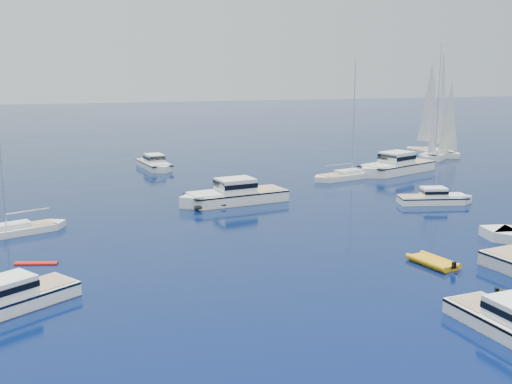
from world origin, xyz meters
TOP-DOWN VIEW (x-y plane):
  - ground at (0.00, 0.00)m, footprint 400.00×400.00m
  - motor_cruiser_left at (-16.94, 5.80)m, footprint 9.02×7.48m
  - motor_cruiser_centre at (2.12, 29.13)m, footprint 12.45×5.87m
  - motor_cruiser_far_r at (21.35, 23.30)m, footprint 8.25×3.99m
  - motor_cruiser_distant at (26.22, 40.46)m, footprint 13.49×8.88m
  - motor_cruiser_horizon at (-2.87, 52.19)m, footprint 4.48×9.67m
  - sailboat_mid_l at (-17.69, 22.75)m, footprint 8.76×5.33m
  - sailboat_centre at (18.43, 38.31)m, footprint 10.29×5.34m
  - sailboat_sails_r at (39.57, 53.41)m, footprint 5.98×11.08m
  - sailboat_sails_far at (38.78, 50.77)m, footprint 10.75×10.11m
  - tender_yellow at (10.62, 6.20)m, footprint 2.88×4.16m
  - tender_grey_far at (-0.78, 27.58)m, footprint 3.52×2.28m
  - kayak_orange at (-15.77, 13.98)m, footprint 2.99×1.28m

SIDE VIEW (x-z plane):
  - ground at x=0.00m, z-range 0.00..0.00m
  - motor_cruiser_left at x=-16.94m, z-range -1.19..1.19m
  - motor_cruiser_centre at x=2.12m, z-range -1.57..1.57m
  - motor_cruiser_far_r at x=21.35m, z-range -1.04..1.04m
  - motor_cruiser_distant at x=26.22m, z-range -1.71..1.71m
  - motor_cruiser_horizon at x=-2.87m, z-range -1.22..1.22m
  - sailboat_mid_l at x=-17.69m, z-range -6.29..6.29m
  - sailboat_centre at x=18.43m, z-range -7.33..7.33m
  - sailboat_sails_r at x=39.57m, z-range -7.90..7.90m
  - sailboat_sails_far at x=38.78m, z-range -8.62..8.62m
  - tender_yellow at x=10.62m, z-range -0.47..0.47m
  - tender_grey_far at x=-0.78m, z-range -0.47..0.47m
  - kayak_orange at x=-15.77m, z-range -0.15..0.15m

